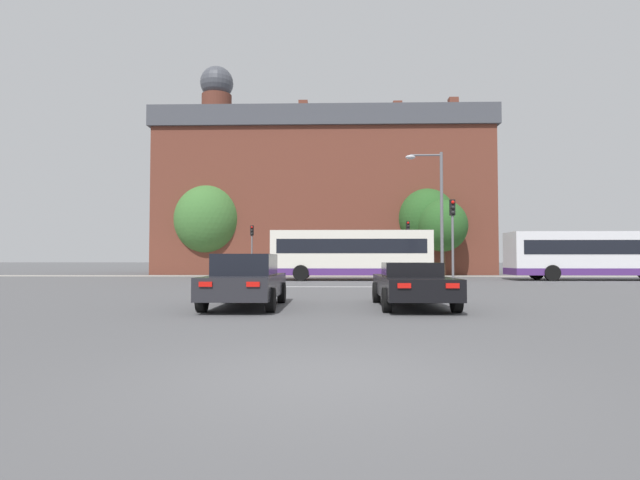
% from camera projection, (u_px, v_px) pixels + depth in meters
% --- Properties ---
extents(ground_plane, '(400.00, 400.00, 0.00)m').
position_uv_depth(ground_plane, '(321.00, 378.00, 5.74)').
color(ground_plane, '#545456').
extents(stop_line_strip, '(9.30, 0.30, 0.01)m').
position_uv_depth(stop_line_strip, '(330.00, 287.00, 24.57)').
color(stop_line_strip, silver).
rests_on(stop_line_strip, ground_plane).
extents(far_pavement, '(70.33, 2.50, 0.01)m').
position_uv_depth(far_pavement, '(331.00, 276.00, 40.10)').
color(far_pavement, '#A09B91').
rests_on(far_pavement, ground_plane).
extents(brick_civic_building, '(30.65, 15.42, 21.11)m').
position_uv_depth(brick_civic_building, '(323.00, 198.00, 50.38)').
color(brick_civic_building, brown).
rests_on(brick_civic_building, ground_plane).
extents(car_saloon_left, '(2.00, 4.61, 1.51)m').
position_uv_depth(car_saloon_left, '(246.00, 280.00, 14.19)').
color(car_saloon_left, '#232328').
rests_on(car_saloon_left, ground_plane).
extents(car_roadster_right, '(2.00, 4.75, 1.26)m').
position_uv_depth(car_roadster_right, '(412.00, 284.00, 14.20)').
color(car_roadster_right, black).
rests_on(car_roadster_right, ground_plane).
extents(bus_crossing_lead, '(10.23, 2.73, 3.18)m').
position_uv_depth(bus_crossing_lead, '(351.00, 254.00, 32.27)').
color(bus_crossing_lead, silver).
rests_on(bus_crossing_lead, ground_plane).
extents(bus_crossing_trailing, '(11.63, 2.68, 3.11)m').
position_uv_depth(bus_crossing_trailing, '(600.00, 254.00, 32.24)').
color(bus_crossing_trailing, silver).
rests_on(bus_crossing_trailing, ground_plane).
extents(traffic_light_near_right, '(0.26, 0.31, 4.37)m').
position_uv_depth(traffic_light_near_right, '(453.00, 228.00, 25.10)').
color(traffic_light_near_right, slate).
rests_on(traffic_light_near_right, ground_plane).
extents(traffic_light_far_right, '(0.26, 0.31, 4.38)m').
position_uv_depth(traffic_light_far_right, '(408.00, 239.00, 39.52)').
color(traffic_light_far_right, slate).
rests_on(traffic_light_far_right, ground_plane).
extents(traffic_light_far_left, '(0.26, 0.31, 4.05)m').
position_uv_depth(traffic_light_far_left, '(252.00, 242.00, 39.72)').
color(traffic_light_far_left, slate).
rests_on(traffic_light_far_left, ground_plane).
extents(street_lamp_junction, '(1.93, 0.36, 6.91)m').
position_uv_depth(street_lamp_junction, '(435.00, 204.00, 25.75)').
color(street_lamp_junction, slate).
rests_on(street_lamp_junction, ground_plane).
extents(pedestrian_waiting, '(0.44, 0.31, 1.61)m').
position_uv_depth(pedestrian_waiting, '(404.00, 265.00, 39.19)').
color(pedestrian_waiting, '#333851').
rests_on(pedestrian_waiting, ground_plane).
extents(tree_by_building, '(4.92, 4.92, 7.44)m').
position_uv_depth(tree_by_building, '(427.00, 219.00, 42.82)').
color(tree_by_building, '#4C3823').
rests_on(tree_by_building, ground_plane).
extents(tree_kerbside, '(6.07, 6.07, 8.04)m').
position_uv_depth(tree_kerbside, '(209.00, 220.00, 44.33)').
color(tree_kerbside, '#4C3823').
rests_on(tree_kerbside, ground_plane).
extents(tree_distant, '(4.07, 4.07, 6.25)m').
position_uv_depth(tree_distant, '(443.00, 226.00, 40.89)').
color(tree_distant, '#4C3823').
rests_on(tree_distant, ground_plane).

